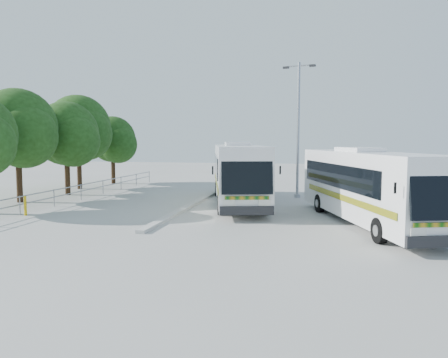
% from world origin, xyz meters
% --- Properties ---
extents(ground, '(100.00, 100.00, 0.00)m').
position_xyz_m(ground, '(0.00, 0.00, 0.00)').
color(ground, '#AAAAA4').
rests_on(ground, ground).
extents(kerb_divider, '(0.40, 16.00, 0.15)m').
position_xyz_m(kerb_divider, '(-2.30, 2.00, 0.07)').
color(kerb_divider, '#B2B2AD').
rests_on(kerb_divider, ground).
extents(railing, '(0.06, 22.00, 1.00)m').
position_xyz_m(railing, '(-10.00, 4.00, 0.74)').
color(railing, gray).
rests_on(railing, ground).
extents(tree_far_b, '(5.33, 5.03, 6.96)m').
position_xyz_m(tree_far_b, '(-13.02, 1.20, 4.57)').
color(tree_far_b, '#382314').
rests_on(tree_far_b, ground).
extents(tree_far_c, '(4.97, 4.69, 6.49)m').
position_xyz_m(tree_far_c, '(-12.12, 5.10, 4.26)').
color(tree_far_c, '#382314').
rests_on(tree_far_c, ground).
extents(tree_far_d, '(5.62, 5.30, 7.33)m').
position_xyz_m(tree_far_d, '(-13.31, 8.80, 4.82)').
color(tree_far_d, '#382314').
rests_on(tree_far_d, ground).
extents(tree_far_e, '(4.54, 4.28, 5.92)m').
position_xyz_m(tree_far_e, '(-12.63, 13.30, 3.89)').
color(tree_far_e, '#382314').
rests_on(tree_far_e, ground).
extents(coach_main, '(5.36, 12.85, 3.50)m').
position_xyz_m(coach_main, '(0.17, 3.34, 1.92)').
color(coach_main, white).
rests_on(coach_main, ground).
extents(coach_adjacent, '(5.69, 11.99, 3.28)m').
position_xyz_m(coach_adjacent, '(6.97, -1.88, 1.80)').
color(coach_adjacent, white).
rests_on(coach_adjacent, ground).
extents(lamppost, '(2.14, 0.73, 8.87)m').
position_xyz_m(lamppost, '(3.59, 6.85, 4.89)').
color(lamppost, '#979A9F').
rests_on(lamppost, ground).
extents(bollard, '(0.18, 0.18, 0.99)m').
position_xyz_m(bollard, '(-9.70, -2.99, 0.50)').
color(bollard, '#DFB20D').
rests_on(bollard, ground).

